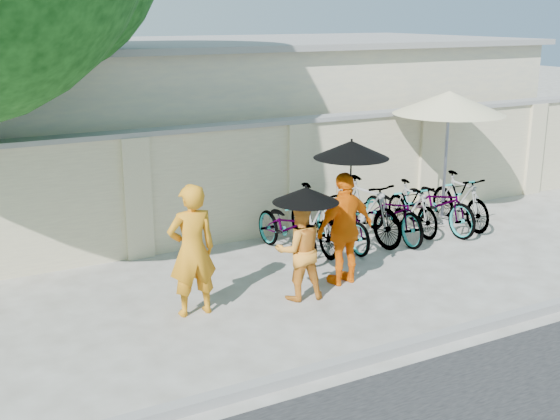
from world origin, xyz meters
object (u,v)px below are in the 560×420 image
patio_umbrella (449,104)px  monk_right (345,229)px  monk_center (299,250)px  monk_left (192,250)px

patio_umbrella → monk_right: bearing=-152.5°
monk_center → patio_umbrella: patio_umbrella is taller
monk_right → patio_umbrella: bearing=-158.5°
monk_left → patio_umbrella: (5.87, 1.80, 1.36)m
monk_right → patio_umbrella: size_ratio=0.67×
monk_left → monk_right: (2.39, -0.02, -0.05)m
monk_left → monk_center: monk_left is taller
monk_left → patio_umbrella: size_ratio=0.71×
patio_umbrella → monk_left: bearing=-163.0°
monk_left → monk_right: size_ratio=1.06×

